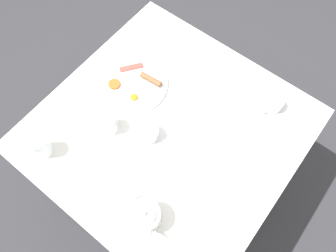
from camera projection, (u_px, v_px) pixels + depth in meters
name	position (u px, v px, depth m)	size (l,w,h in m)	color
ground_plane	(168.00, 180.00, 2.06)	(8.00, 8.00, 0.00)	#333338
table	(168.00, 135.00, 1.43)	(1.02, 1.01, 0.78)	white
breakfast_plate	(133.00, 84.00, 1.44)	(0.31, 0.31, 0.04)	white
teapot_near	(145.00, 216.00, 1.16)	(0.19, 0.11, 0.12)	white
teacup_with_saucer_left	(272.00, 104.00, 1.38)	(0.14, 0.14, 0.06)	white
teacup_with_saucer_right	(149.00, 133.00, 1.32)	(0.14, 0.14, 0.06)	white
water_glass_tall	(109.00, 123.00, 1.32)	(0.07, 0.07, 0.09)	white
water_glass_short	(41.00, 146.00, 1.27)	(0.07, 0.07, 0.11)	white
napkin_folded	(225.00, 128.00, 1.35)	(0.11, 0.15, 0.01)	white
fork_by_plate	(108.00, 169.00, 1.28)	(0.02, 0.16, 0.00)	silver
knife_by_plate	(185.00, 164.00, 1.29)	(0.17, 0.13, 0.00)	silver
spoon_for_tea	(188.00, 102.00, 1.41)	(0.07, 0.15, 0.00)	silver
fork_spare	(148.00, 39.00, 1.56)	(0.15, 0.09, 0.00)	silver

